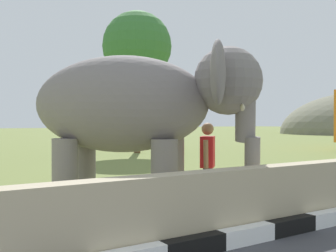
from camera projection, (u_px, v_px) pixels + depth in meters
barrier_parapet at (186, 211)px, 5.38m from camera, size 28.00×0.36×1.00m
elephant at (141, 107)px, 7.14m from camera, size 3.88×3.78×2.95m
person_handler at (208, 161)px, 7.67m from camera, size 0.54×0.53×1.66m
tree_distant at (137, 47)px, 21.90m from camera, size 3.72×3.72×7.60m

